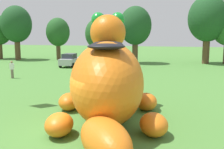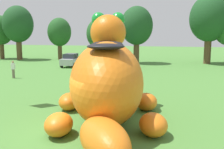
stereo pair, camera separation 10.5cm
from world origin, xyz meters
TOP-DOWN VIEW (x-y plane):
  - ground_plane at (0.00, 0.00)m, footprint 160.00×160.00m
  - giant_inflatable_creature at (1.31, 1.95)m, footprint 7.47×10.29m
  - car_silver at (-9.24, 22.17)m, footprint 2.14×4.20m
  - car_white at (-5.94, 22.42)m, footprint 2.07×4.17m
  - car_blue at (-2.58, 22.52)m, footprint 2.45×4.33m
  - tree_left at (-21.26, 28.70)m, footprint 4.98×4.98m
  - tree_mid_left at (-14.81, 30.61)m, footprint 3.89×3.89m
  - tree_centre_left at (-6.99, 27.48)m, footprint 3.67×3.67m
  - tree_centre at (-1.51, 28.31)m, footprint 4.65×4.65m
  - tree_centre_right at (8.55, 30.23)m, footprint 5.50×5.50m
  - spectator_near_inflatable at (-1.55, 17.80)m, footprint 0.38×0.26m
  - spectator_mid_field at (-11.08, 12.14)m, footprint 0.38×0.26m

SIDE VIEW (x-z plane):
  - ground_plane at x=0.00m, z-range 0.00..0.00m
  - spectator_near_inflatable at x=-1.55m, z-range 0.00..1.71m
  - spectator_mid_field at x=-11.08m, z-range 0.00..1.71m
  - car_silver at x=-9.24m, z-range 0.00..1.72m
  - car_white at x=-5.94m, z-range 0.00..1.72m
  - car_blue at x=-2.58m, z-range 0.00..1.72m
  - giant_inflatable_creature at x=1.31m, z-range -0.76..4.87m
  - tree_centre_left at x=-6.99m, z-range 1.00..7.52m
  - tree_mid_left at x=-14.81m, z-range 1.06..7.98m
  - tree_centre at x=-1.51m, z-range 1.27..9.53m
  - tree_left at x=-21.26m, z-range 1.36..10.21m
  - tree_centre_right at x=8.55m, z-range 1.50..11.27m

